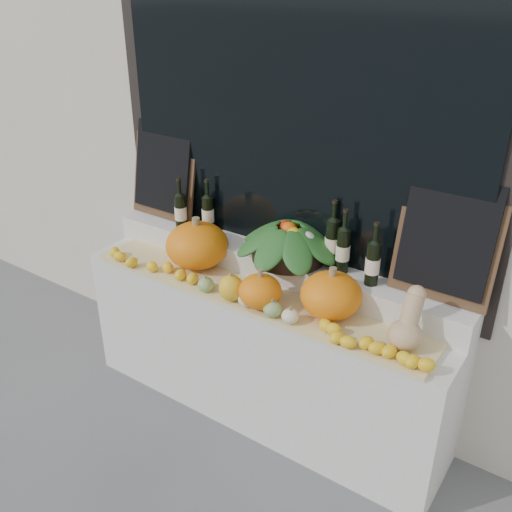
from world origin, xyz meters
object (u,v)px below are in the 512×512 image
wine_bottle_tall (332,242)px  pumpkin_right (331,295)px  butternut_squash (408,325)px  pumpkin_left (197,245)px  produce_bowl (289,241)px

wine_bottle_tall → pumpkin_right: bearing=-61.8°
pumpkin_right → butternut_squash: butternut_squash is taller
wine_bottle_tall → pumpkin_left: bearing=-162.6°
pumpkin_left → pumpkin_right: size_ratio=1.18×
pumpkin_left → wine_bottle_tall: bearing=17.4°
pumpkin_left → pumpkin_right: bearing=-2.1°
butternut_squash → wine_bottle_tall: size_ratio=0.78×
butternut_squash → produce_bowl: produce_bowl is taller
pumpkin_right → produce_bowl: 0.45m
pumpkin_left → pumpkin_right: pumpkin_left is taller
pumpkin_left → wine_bottle_tall: wine_bottle_tall is taller
produce_bowl → pumpkin_right: bearing=-27.8°
pumpkin_right → wine_bottle_tall: 0.35m
pumpkin_left → wine_bottle_tall: (0.77, 0.24, 0.14)m
pumpkin_left → produce_bowl: produce_bowl is taller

